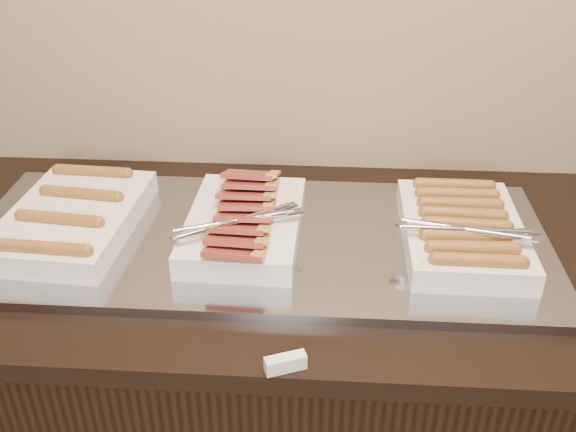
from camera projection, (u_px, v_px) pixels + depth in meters
The scene contains 6 objects.
counter at pixel (263, 396), 1.57m from camera, with size 2.06×0.76×0.90m.
warming_tray at pixel (257, 240), 1.33m from camera, with size 1.20×0.50×0.02m, color #9598A2.
dish_left at pixel (73, 218), 1.34m from camera, with size 0.27×0.39×0.07m.
dish_center at pixel (244, 222), 1.31m from camera, with size 0.26×0.37×0.09m.
dish_right at pixel (462, 230), 1.29m from camera, with size 0.27×0.35×0.08m.
label_holder at pixel (285, 363), 1.02m from camera, with size 0.07×0.02×0.03m, color white.
Camera 1 is at (0.13, 1.02, 1.64)m, focal length 40.00 mm.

